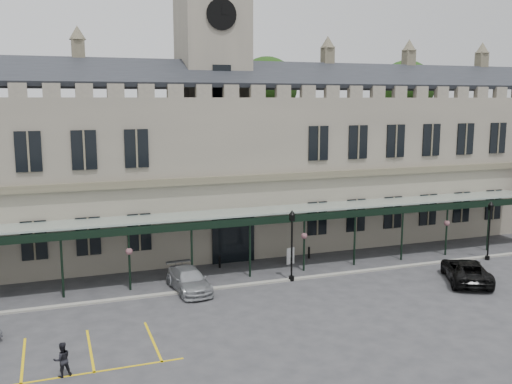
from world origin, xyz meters
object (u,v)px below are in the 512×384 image
object	(u,v)px
station_building	(214,167)
car_van	(466,271)
lamp_post_right	(490,225)
sign_board	(290,256)
lamp_post_mid	(292,239)
car_taxi	(189,280)
clock_tower	(213,83)
person_b	(62,359)
traffic_cone	(462,269)

from	to	relation	value
station_building	car_van	bearing A→B (deg)	-48.29
lamp_post_right	car_van	distance (m)	6.55
lamp_post_right	sign_board	size ratio (longest dim) A/B	3.67
lamp_post_right	lamp_post_mid	bearing A→B (deg)	178.47
sign_board	car_van	xyz separation A→B (m)	(9.24, -7.67, 0.16)
sign_board	car_taxi	distance (m)	8.90
clock_tower	person_b	size ratio (longest dim) A/B	16.08
station_building	lamp_post_mid	world-z (taller)	station_building
clock_tower	sign_board	xyz separation A→B (m)	(3.76, -7.01, -12.52)
lamp_post_mid	car_van	world-z (taller)	lamp_post_mid
clock_tower	sign_board	distance (m)	14.83
car_taxi	person_b	distance (m)	11.96
station_building	car_van	distance (m)	20.36
clock_tower	person_b	bearing A→B (deg)	-122.51
clock_tower	traffic_cone	size ratio (longest dim) A/B	34.75
car_van	person_b	bearing A→B (deg)	37.70
traffic_cone	car_van	world-z (taller)	car_van
lamp_post_right	traffic_cone	world-z (taller)	lamp_post_right
lamp_post_mid	person_b	bearing A→B (deg)	-149.13
lamp_post_right	station_building	bearing A→B (deg)	148.88
car_van	lamp_post_right	bearing A→B (deg)	-116.79
clock_tower	lamp_post_mid	world-z (taller)	clock_tower
car_taxi	clock_tower	bearing A→B (deg)	61.68
clock_tower	traffic_cone	xyz separation A→B (m)	(13.92, -13.17, -12.76)
sign_board	car_taxi	bearing A→B (deg)	-176.44
car_van	person_b	size ratio (longest dim) A/B	3.54
lamp_post_mid	lamp_post_right	size ratio (longest dim) A/B	1.07
station_building	car_taxi	distance (m)	12.50
clock_tower	car_taxi	distance (m)	16.70
sign_board	person_b	world-z (taller)	person_b
lamp_post_mid	car_taxi	bearing A→B (deg)	176.80
lamp_post_mid	car_van	distance (m)	11.65
car_van	person_b	xyz separation A→B (m)	(-25.30, -4.63, 0.01)
lamp_post_right	traffic_cone	xyz separation A→B (m)	(-4.16, -2.17, -2.30)
station_building	traffic_cone	distance (m)	20.06
clock_tower	car_van	world-z (taller)	clock_tower
car_van	lamp_post_mid	bearing A→B (deg)	6.41
car_van	clock_tower	bearing A→B (deg)	-21.13
lamp_post_mid	lamp_post_right	world-z (taller)	lamp_post_mid
person_b	lamp_post_mid	bearing A→B (deg)	-161.28
lamp_post_right	car_taxi	bearing A→B (deg)	177.97
traffic_cone	car_taxi	bearing A→B (deg)	170.85
car_van	person_b	world-z (taller)	person_b
clock_tower	traffic_cone	distance (m)	23.03
lamp_post_mid	sign_board	bearing A→B (deg)	67.67
station_building	car_van	world-z (taller)	station_building
lamp_post_mid	sign_board	size ratio (longest dim) A/B	3.93
lamp_post_right	car_taxi	world-z (taller)	lamp_post_right
traffic_cone	lamp_post_mid	bearing A→B (deg)	167.44
lamp_post_mid	car_taxi	distance (m)	7.17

